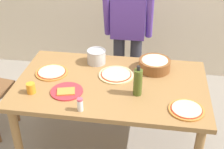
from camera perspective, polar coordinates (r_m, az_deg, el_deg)
ground at (r=3.07m, az=-0.14°, el=-13.49°), size 8.00×8.00×0.00m
dining_table at (r=2.64m, az=-0.16°, el=-3.17°), size 1.60×0.96×0.76m
person_cook at (r=3.17m, az=2.98°, el=8.53°), size 0.49×0.25×1.62m
pizza_raw_on_board at (r=2.69m, az=0.76°, el=-0.02°), size 0.30×0.30×0.02m
pizza_cooked_on_tray at (r=2.77m, az=-11.04°, el=0.40°), size 0.28×0.28×0.02m
pizza_second_cooked at (r=2.35m, az=13.58°, el=-6.28°), size 0.26×0.26×0.02m
plate_with_slice at (r=2.50m, az=-8.36°, el=-3.08°), size 0.26×0.26×0.02m
popcorn_bowl at (r=2.77m, az=7.84°, el=1.97°), size 0.28×0.28×0.11m
olive_oil_bottle at (r=2.40m, az=4.78°, el=-1.39°), size 0.07×0.07×0.26m
steel_pot at (r=2.86m, az=-2.90°, el=3.34°), size 0.17×0.17×0.13m
cup_orange at (r=2.53m, az=-14.72°, el=-2.44°), size 0.07×0.07×0.08m
salt_shaker at (r=2.27m, az=-5.90°, el=-5.52°), size 0.04×0.04×0.11m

